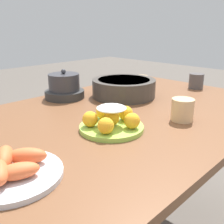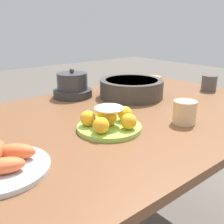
{
  "view_description": "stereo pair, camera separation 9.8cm",
  "coord_description": "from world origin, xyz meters",
  "px_view_note": "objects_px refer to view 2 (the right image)",
  "views": [
    {
      "loc": [
        -0.72,
        -0.7,
        1.1
      ],
      "look_at": [
        -0.06,
        -0.05,
        0.79
      ],
      "focal_mm": 42.0,
      "sensor_mm": 36.0,
      "label": 1
    },
    {
      "loc": [
        -0.65,
        -0.77,
        1.1
      ],
      "look_at": [
        -0.06,
        -0.05,
        0.79
      ],
      "focal_mm": 42.0,
      "sensor_mm": 36.0,
      "label": 2
    }
  ],
  "objects_px": {
    "dining_table": "(114,135)",
    "cake_plate": "(109,121)",
    "warming_pot": "(73,86)",
    "serving_bowl": "(131,88)",
    "sauce_bowl": "(153,78)",
    "seafood_platter": "(0,164)",
    "cup_far": "(209,83)",
    "cup_near": "(185,112)"
  },
  "relations": [
    {
      "from": "cake_plate",
      "to": "seafood_platter",
      "type": "height_order",
      "value": "cake_plate"
    },
    {
      "from": "serving_bowl",
      "to": "cup_near",
      "type": "height_order",
      "value": "serving_bowl"
    },
    {
      "from": "sauce_bowl",
      "to": "cup_far",
      "type": "relative_size",
      "value": 1.27
    },
    {
      "from": "dining_table",
      "to": "seafood_platter",
      "type": "distance_m",
      "value": 0.53
    },
    {
      "from": "cup_near",
      "to": "cup_far",
      "type": "xyz_separation_m",
      "value": [
        0.53,
        0.22,
        -0.0
      ]
    },
    {
      "from": "dining_table",
      "to": "sauce_bowl",
      "type": "relative_size",
      "value": 14.53
    },
    {
      "from": "serving_bowl",
      "to": "sauce_bowl",
      "type": "bearing_deg",
      "value": 28.42
    },
    {
      "from": "serving_bowl",
      "to": "cup_near",
      "type": "distance_m",
      "value": 0.41
    },
    {
      "from": "cup_near",
      "to": "cup_far",
      "type": "bearing_deg",
      "value": 22.35
    },
    {
      "from": "dining_table",
      "to": "cake_plate",
      "type": "bearing_deg",
      "value": -137.04
    },
    {
      "from": "cake_plate",
      "to": "cup_near",
      "type": "height_order",
      "value": "cake_plate"
    },
    {
      "from": "dining_table",
      "to": "serving_bowl",
      "type": "bearing_deg",
      "value": 33.24
    },
    {
      "from": "dining_table",
      "to": "cup_near",
      "type": "xyz_separation_m",
      "value": [
        0.15,
        -0.23,
        0.13
      ]
    },
    {
      "from": "warming_pot",
      "to": "dining_table",
      "type": "bearing_deg",
      "value": -93.64
    },
    {
      "from": "warming_pot",
      "to": "seafood_platter",
      "type": "bearing_deg",
      "value": -136.05
    },
    {
      "from": "dining_table",
      "to": "sauce_bowl",
      "type": "bearing_deg",
      "value": 30.3
    },
    {
      "from": "warming_pot",
      "to": "serving_bowl",
      "type": "bearing_deg",
      "value": -39.86
    },
    {
      "from": "warming_pot",
      "to": "cup_near",
      "type": "bearing_deg",
      "value": -78.16
    },
    {
      "from": "warming_pot",
      "to": "sauce_bowl",
      "type": "bearing_deg",
      "value": 2.87
    },
    {
      "from": "dining_table",
      "to": "warming_pot",
      "type": "xyz_separation_m",
      "value": [
        0.02,
        0.36,
        0.14
      ]
    },
    {
      "from": "serving_bowl",
      "to": "cup_far",
      "type": "bearing_deg",
      "value": -23.02
    },
    {
      "from": "cup_near",
      "to": "warming_pot",
      "type": "height_order",
      "value": "warming_pot"
    },
    {
      "from": "seafood_platter",
      "to": "warming_pot",
      "type": "height_order",
      "value": "warming_pot"
    },
    {
      "from": "serving_bowl",
      "to": "sauce_bowl",
      "type": "xyz_separation_m",
      "value": [
        0.41,
        0.22,
        -0.04
      ]
    },
    {
      "from": "seafood_platter",
      "to": "cup_far",
      "type": "relative_size",
      "value": 2.86
    },
    {
      "from": "cake_plate",
      "to": "seafood_platter",
      "type": "bearing_deg",
      "value": -174.04
    },
    {
      "from": "sauce_bowl",
      "to": "cup_near",
      "type": "height_order",
      "value": "cup_near"
    },
    {
      "from": "cup_far",
      "to": "warming_pot",
      "type": "bearing_deg",
      "value": 150.36
    },
    {
      "from": "sauce_bowl",
      "to": "cup_near",
      "type": "xyz_separation_m",
      "value": [
        -0.52,
        -0.62,
        0.03
      ]
    },
    {
      "from": "serving_bowl",
      "to": "cup_near",
      "type": "xyz_separation_m",
      "value": [
        -0.11,
        -0.4,
        -0.0
      ]
    },
    {
      "from": "cake_plate",
      "to": "cup_far",
      "type": "bearing_deg",
      "value": 6.45
    },
    {
      "from": "serving_bowl",
      "to": "seafood_platter",
      "type": "bearing_deg",
      "value": -157.58
    },
    {
      "from": "seafood_platter",
      "to": "warming_pot",
      "type": "bearing_deg",
      "value": 43.95
    },
    {
      "from": "cake_plate",
      "to": "cup_far",
      "type": "xyz_separation_m",
      "value": [
        0.78,
        0.09,
        0.01
      ]
    },
    {
      "from": "cup_far",
      "to": "cake_plate",
      "type": "bearing_deg",
      "value": -173.55
    },
    {
      "from": "serving_bowl",
      "to": "seafood_platter",
      "type": "distance_m",
      "value": 0.81
    },
    {
      "from": "dining_table",
      "to": "cake_plate",
      "type": "height_order",
      "value": "cake_plate"
    },
    {
      "from": "dining_table",
      "to": "seafood_platter",
      "type": "bearing_deg",
      "value": -163.87
    },
    {
      "from": "cake_plate",
      "to": "warming_pot",
      "type": "xyz_separation_m",
      "value": [
        0.13,
        0.46,
        0.02
      ]
    },
    {
      "from": "dining_table",
      "to": "warming_pot",
      "type": "height_order",
      "value": "warming_pot"
    },
    {
      "from": "cake_plate",
      "to": "cup_far",
      "type": "height_order",
      "value": "cake_plate"
    },
    {
      "from": "cake_plate",
      "to": "cup_near",
      "type": "distance_m",
      "value": 0.29
    }
  ]
}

